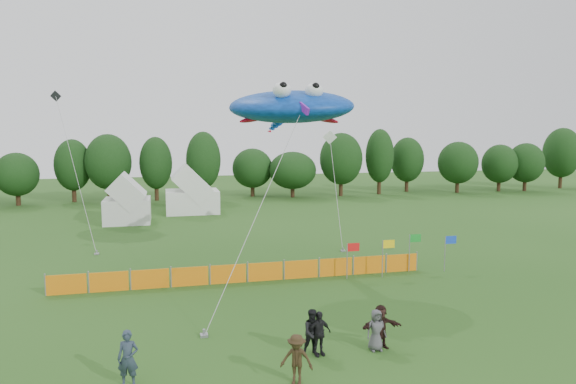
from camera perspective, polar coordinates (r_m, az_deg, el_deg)
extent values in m
plane|color=#234C16|center=(19.55, 4.37, -17.35)|extent=(160.00, 160.00, 0.00)
cylinder|color=#382314|center=(63.81, -27.80, -0.49)|extent=(0.50, 0.50, 1.91)
ellipsoid|color=black|center=(63.59, -27.91, 1.75)|extent=(4.61, 4.61, 4.30)
cylinder|color=#382314|center=(64.35, -22.68, 0.03)|extent=(0.50, 0.50, 2.38)
ellipsoid|color=black|center=(64.10, -22.80, 2.79)|extent=(4.09, 4.09, 5.35)
cylinder|color=#382314|center=(63.01, -19.22, 0.13)|extent=(0.50, 0.50, 2.57)
ellipsoid|color=black|center=(62.75, -19.34, 3.18)|extent=(5.20, 5.20, 5.79)
cylinder|color=#382314|center=(62.66, -14.39, 0.20)|extent=(0.50, 0.50, 2.46)
ellipsoid|color=black|center=(62.40, -14.47, 3.14)|extent=(3.78, 3.78, 5.55)
cylinder|color=#382314|center=(61.43, -9.32, 0.29)|extent=(0.50, 0.50, 2.66)
ellipsoid|color=black|center=(61.15, -9.38, 3.54)|extent=(4.05, 4.05, 5.99)
cylinder|color=#382314|center=(64.80, -3.96, 0.38)|extent=(0.50, 0.50, 1.98)
ellipsoid|color=black|center=(64.58, -3.98, 2.66)|extent=(5.06, 5.06, 4.46)
cylinder|color=#382314|center=(63.87, 0.51, 0.25)|extent=(0.50, 0.50, 1.86)
ellipsoid|color=black|center=(63.65, 0.51, 2.42)|extent=(5.86, 5.86, 4.18)
cylinder|color=#382314|center=(65.47, 5.89, 0.71)|extent=(0.50, 0.50, 2.62)
ellipsoid|color=black|center=(65.22, 5.92, 3.69)|extent=(5.41, 5.41, 5.89)
cylinder|color=#382314|center=(68.06, 10.09, 0.93)|extent=(0.50, 0.50, 2.78)
ellipsoid|color=black|center=(67.81, 10.15, 3.98)|extent=(3.67, 3.67, 6.26)
cylinder|color=#382314|center=(71.86, 13.05, 1.01)|extent=(0.50, 0.50, 2.42)
ellipsoid|color=black|center=(71.64, 13.11, 3.52)|extent=(4.46, 4.46, 5.44)
cylinder|color=#382314|center=(72.44, 18.29, 0.82)|extent=(0.50, 0.50, 2.24)
ellipsoid|color=black|center=(72.22, 18.37, 3.12)|extent=(5.26, 5.26, 5.03)
cylinder|color=#382314|center=(76.04, 22.37, 0.86)|extent=(0.50, 0.50, 2.10)
ellipsoid|color=black|center=(75.84, 22.46, 2.92)|extent=(4.74, 4.74, 4.73)
cylinder|color=#382314|center=(77.94, 24.80, 0.90)|extent=(0.50, 0.50, 2.16)
ellipsoid|color=black|center=(77.74, 24.90, 2.97)|extent=(4.88, 4.88, 4.87)
cylinder|color=#382314|center=(84.11, 28.01, 1.34)|extent=(0.50, 0.50, 2.85)
ellipsoid|color=black|center=(83.91, 28.15, 3.87)|extent=(5.19, 5.19, 6.42)
cube|color=silver|center=(47.83, -17.40, -1.98)|extent=(3.94, 3.94, 2.17)
cube|color=white|center=(52.24, -10.59, -1.04)|extent=(5.14, 4.12, 2.26)
cube|color=orange|center=(27.91, -23.42, -9.41)|extent=(1.90, 0.06, 1.00)
cube|color=orange|center=(27.63, -19.28, -9.39)|extent=(1.90, 0.06, 1.00)
cube|color=orange|center=(27.50, -15.08, -9.33)|extent=(1.90, 0.06, 1.00)
cube|color=orange|center=(27.52, -10.86, -9.21)|extent=(1.90, 0.06, 1.00)
cube|color=orange|center=(27.67, -6.67, -9.04)|extent=(1.90, 0.06, 1.00)
cube|color=orange|center=(27.98, -2.55, -8.83)|extent=(1.90, 0.06, 1.00)
cube|color=orange|center=(28.41, 1.46, -8.58)|extent=(1.90, 0.06, 1.00)
cube|color=orange|center=(28.99, 5.31, -8.31)|extent=(1.90, 0.06, 1.00)
cube|color=orange|center=(29.68, 9.00, -8.01)|extent=(1.90, 0.06, 1.00)
cube|color=orange|center=(30.49, 12.50, -7.69)|extent=(1.90, 0.06, 1.00)
cylinder|color=gray|center=(28.37, 6.58, -7.64)|extent=(0.06, 0.06, 1.97)
cube|color=red|center=(28.32, 7.27, -6.10)|extent=(0.70, 0.02, 0.45)
cylinder|color=gray|center=(28.93, 10.46, -7.32)|extent=(0.06, 0.06, 2.07)
cube|color=yellow|center=(28.89, 11.13, -5.70)|extent=(0.70, 0.02, 0.45)
cylinder|color=gray|center=(30.44, 13.33, -6.62)|extent=(0.06, 0.06, 2.15)
cube|color=#148C26|center=(30.42, 13.96, -5.00)|extent=(0.70, 0.02, 0.45)
cylinder|color=gray|center=(31.01, 17.03, -6.59)|extent=(0.06, 0.06, 2.05)
cube|color=blue|center=(31.02, 17.64, -5.09)|extent=(0.70, 0.02, 0.45)
imported|color=#293544|center=(17.59, -17.36, -17.24)|extent=(0.72, 0.54, 1.81)
imported|color=black|center=(18.99, 2.84, -15.32)|extent=(0.83, 0.65, 1.69)
imported|color=#312313|center=(17.04, 0.96, -18.09)|extent=(1.20, 0.99, 1.62)
imported|color=black|center=(19.01, 3.42, -15.40)|extent=(1.00, 0.56, 1.62)
imported|color=#4B4A4F|center=(19.65, 9.77, -14.87)|extent=(0.75, 0.49, 1.54)
imported|color=black|center=(19.82, 10.25, -14.52)|extent=(1.53, 0.49, 1.65)
ellipsoid|color=blue|center=(28.10, 0.34, 9.48)|extent=(8.19, 7.25, 2.38)
sphere|color=white|center=(26.53, -0.69, 11.25)|extent=(0.95, 0.95, 0.95)
sphere|color=white|center=(26.96, 2.90, 11.17)|extent=(0.95, 0.95, 0.95)
ellipsoid|color=red|center=(27.92, -3.42, 8.21)|extent=(1.99, 0.87, 0.31)
ellipsoid|color=red|center=(28.79, 3.77, 8.15)|extent=(1.99, 0.87, 0.31)
cube|color=purple|center=(25.58, 1.78, 9.26)|extent=(0.37, 0.96, 0.70)
cylinder|color=#A5A5A5|center=(22.87, -3.25, -1.98)|extent=(5.47, 5.51, 9.07)
cube|color=gray|center=(21.08, -9.31, -15.44)|extent=(0.30, 0.30, 0.10)
cube|color=white|center=(40.08, 4.67, 6.09)|extent=(1.09, 0.31, 1.09)
cylinder|color=#A5A5A5|center=(37.27, 5.34, 0.18)|extent=(1.05, 6.09, 7.63)
cube|color=gray|center=(34.91, 6.12, -6.52)|extent=(0.30, 0.30, 0.10)
cube|color=black|center=(47.81, -24.41, 9.69)|extent=(0.93, 0.27, 0.93)
cylinder|color=#A5A5A5|center=(41.54, -22.71, 2.72)|extent=(4.24, 11.98, 11.05)
cube|color=gray|center=(36.12, -20.48, -6.46)|extent=(0.30, 0.30, 0.10)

